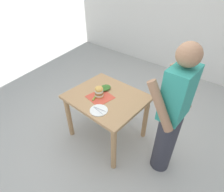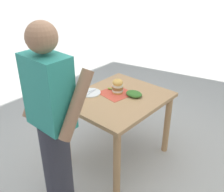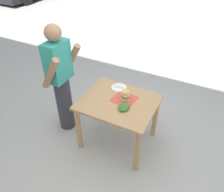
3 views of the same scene
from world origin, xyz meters
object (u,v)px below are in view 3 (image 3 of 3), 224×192
object	(u,v)px
side_salad	(124,107)
pickle_spear	(129,95)
side_plate_with_forks	(119,88)
patio_table	(118,109)
sandwich	(126,95)
diner_across_table	(61,80)

from	to	relation	value
side_salad	pickle_spear	bearing A→B (deg)	10.78
side_plate_with_forks	side_salad	size ratio (longest dim) A/B	1.22
patio_table	pickle_spear	distance (m)	0.23
patio_table	pickle_spear	xyz separation A→B (m)	(0.16, -0.07, 0.15)
patio_table	pickle_spear	bearing A→B (deg)	-24.53
patio_table	side_salad	size ratio (longest dim) A/B	5.57
side_plate_with_forks	patio_table	bearing A→B (deg)	-154.83
pickle_spear	sandwich	bearing A→B (deg)	176.44
sandwich	patio_table	bearing A→B (deg)	135.13
side_salad	diner_across_table	world-z (taller)	diner_across_table
sandwich	diner_across_table	size ratio (longest dim) A/B	0.11
side_salad	sandwich	bearing A→B (deg)	17.98
patio_table	side_salad	distance (m)	0.23
side_plate_with_forks	diner_across_table	xyz separation A→B (m)	(-0.36, 0.75, 0.11)
patio_table	side_salad	world-z (taller)	side_salad
patio_table	side_salad	bearing A→B (deg)	-130.70
pickle_spear	side_salad	distance (m)	0.27
sandwich	diner_across_table	xyz separation A→B (m)	(-0.15, 0.95, 0.04)
sandwich	diner_across_table	world-z (taller)	diner_across_table
side_plate_with_forks	side_salad	distance (m)	0.47
pickle_spear	diner_across_table	size ratio (longest dim) A/B	0.05
side_salad	side_plate_with_forks	bearing A→B (deg)	33.50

